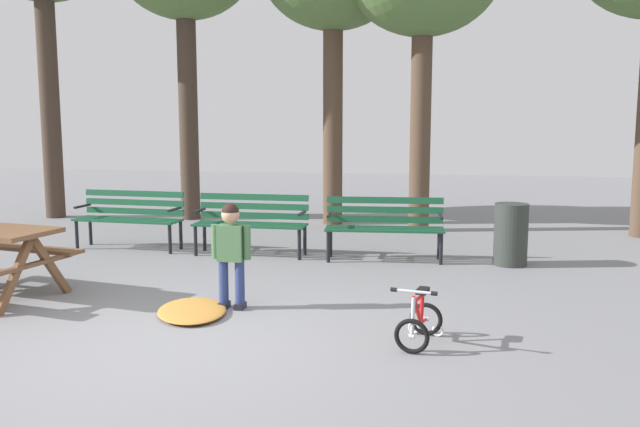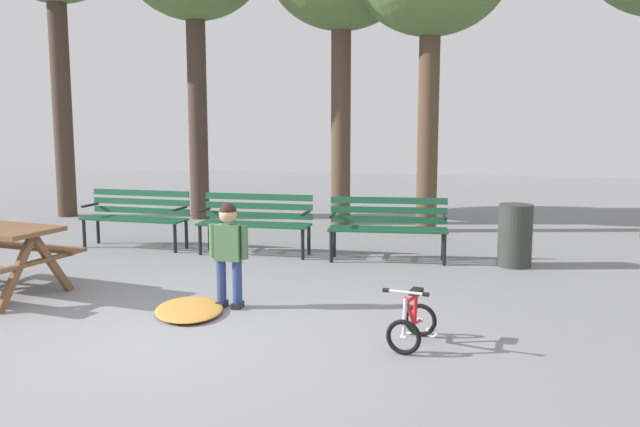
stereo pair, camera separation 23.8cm
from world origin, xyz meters
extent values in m
plane|color=gray|center=(0.00, 0.00, 0.00)|extent=(36.00, 36.00, 0.00)
cube|color=brown|center=(-2.55, 1.65, 0.45)|extent=(1.81, 0.57, 0.04)
cube|color=brown|center=(-1.93, 0.72, 0.36)|extent=(0.16, 0.57, 0.76)
cube|color=brown|center=(-1.83, 1.21, 0.36)|extent=(0.16, 0.57, 0.76)
cube|color=brown|center=(-1.88, 0.96, 0.42)|extent=(0.28, 1.10, 0.04)
cube|color=#195133|center=(-2.23, 4.08, 0.44)|extent=(1.60, 0.17, 0.03)
cube|color=#195133|center=(-2.23, 3.96, 0.44)|extent=(1.60, 0.17, 0.03)
cube|color=#195133|center=(-2.24, 3.84, 0.44)|extent=(1.60, 0.17, 0.03)
cube|color=#195133|center=(-2.25, 3.72, 0.44)|extent=(1.60, 0.17, 0.03)
cube|color=#195133|center=(-2.22, 4.12, 0.54)|extent=(1.60, 0.14, 0.09)
cube|color=#195133|center=(-2.22, 4.12, 0.67)|extent=(1.60, 0.14, 0.09)
cube|color=#195133|center=(-2.22, 4.12, 0.81)|extent=(1.60, 0.14, 0.09)
cylinder|color=black|center=(-1.50, 3.70, 0.22)|extent=(0.05, 0.05, 0.44)
cylinder|color=black|center=(-1.48, 4.05, 0.22)|extent=(0.05, 0.05, 0.44)
cube|color=black|center=(-1.49, 3.87, 0.62)|extent=(0.06, 0.40, 0.03)
cylinder|color=black|center=(-3.00, 3.79, 0.22)|extent=(0.05, 0.05, 0.44)
cylinder|color=black|center=(-2.97, 4.15, 0.22)|extent=(0.05, 0.05, 0.44)
cube|color=black|center=(-2.99, 3.97, 0.62)|extent=(0.06, 0.40, 0.03)
cube|color=#195133|center=(-0.34, 3.96, 0.44)|extent=(1.60, 0.09, 0.03)
cube|color=#195133|center=(-0.34, 3.84, 0.44)|extent=(1.60, 0.09, 0.03)
cube|color=#195133|center=(-0.34, 3.72, 0.44)|extent=(1.60, 0.09, 0.03)
cube|color=#195133|center=(-0.34, 3.60, 0.44)|extent=(1.60, 0.09, 0.03)
cube|color=#195133|center=(-0.34, 4.00, 0.54)|extent=(1.60, 0.06, 0.09)
cube|color=#195133|center=(-0.34, 4.00, 0.67)|extent=(1.60, 0.06, 0.09)
cube|color=#195133|center=(-0.34, 4.00, 0.81)|extent=(1.60, 0.06, 0.09)
cylinder|color=black|center=(0.41, 3.61, 0.22)|extent=(0.05, 0.05, 0.44)
cylinder|color=black|center=(0.41, 3.97, 0.22)|extent=(0.05, 0.05, 0.44)
cube|color=black|center=(0.41, 3.79, 0.62)|extent=(0.05, 0.40, 0.03)
cylinder|color=black|center=(-1.09, 3.63, 0.22)|extent=(0.05, 0.05, 0.44)
cylinder|color=black|center=(-1.09, 3.99, 0.22)|extent=(0.05, 0.05, 0.44)
cube|color=black|center=(-1.09, 3.81, 0.62)|extent=(0.05, 0.40, 0.03)
cube|color=#195133|center=(1.55, 3.92, 0.44)|extent=(1.60, 0.19, 0.03)
cube|color=#195133|center=(1.56, 3.80, 0.44)|extent=(1.60, 0.19, 0.03)
cube|color=#195133|center=(1.57, 3.68, 0.44)|extent=(1.60, 0.19, 0.03)
cube|color=#195133|center=(1.58, 3.56, 0.44)|extent=(1.60, 0.19, 0.03)
cube|color=#195133|center=(1.55, 3.96, 0.54)|extent=(1.60, 0.16, 0.09)
cube|color=#195133|center=(1.55, 3.96, 0.67)|extent=(1.60, 0.16, 0.09)
cube|color=#195133|center=(1.55, 3.96, 0.81)|extent=(1.60, 0.16, 0.09)
cylinder|color=black|center=(2.32, 3.63, 0.22)|extent=(0.05, 0.05, 0.44)
cylinder|color=black|center=(2.29, 3.99, 0.22)|extent=(0.05, 0.05, 0.44)
cube|color=black|center=(2.31, 3.81, 0.62)|extent=(0.07, 0.40, 0.03)
cylinder|color=black|center=(0.83, 3.52, 0.22)|extent=(0.05, 0.05, 0.44)
cylinder|color=black|center=(0.80, 3.88, 0.22)|extent=(0.05, 0.05, 0.44)
cube|color=black|center=(0.81, 3.70, 0.62)|extent=(0.07, 0.40, 0.03)
cylinder|color=navy|center=(0.30, 1.15, 0.25)|extent=(0.10, 0.10, 0.50)
cube|color=black|center=(0.30, 1.15, 0.03)|extent=(0.09, 0.16, 0.06)
cylinder|color=navy|center=(0.13, 1.16, 0.25)|extent=(0.10, 0.10, 0.50)
cube|color=black|center=(0.13, 1.16, 0.03)|extent=(0.09, 0.16, 0.06)
cube|color=#477047|center=(0.22, 1.16, 0.68)|extent=(0.26, 0.16, 0.37)
sphere|color=tan|center=(0.22, 1.16, 0.97)|extent=(0.18, 0.18, 0.18)
sphere|color=black|center=(0.22, 1.16, 1.00)|extent=(0.17, 0.17, 0.17)
cylinder|color=#477047|center=(0.39, 1.15, 0.69)|extent=(0.07, 0.07, 0.35)
cylinder|color=#477047|center=(0.05, 1.16, 0.69)|extent=(0.07, 0.07, 0.35)
torus|color=black|center=(2.08, 0.12, 0.15)|extent=(0.30, 0.10, 0.30)
cylinder|color=silver|center=(2.08, 0.12, 0.15)|extent=(0.06, 0.05, 0.04)
torus|color=black|center=(2.19, 0.63, 0.15)|extent=(0.30, 0.10, 0.30)
cylinder|color=silver|center=(2.19, 0.63, 0.15)|extent=(0.06, 0.05, 0.04)
torus|color=white|center=(2.30, 0.60, 0.05)|extent=(0.11, 0.05, 0.11)
torus|color=white|center=(2.08, 0.65, 0.05)|extent=(0.11, 0.05, 0.11)
cylinder|color=red|center=(2.12, 0.29, 0.32)|extent=(0.10, 0.31, 0.32)
cylinder|color=red|center=(2.15, 0.45, 0.30)|extent=(0.05, 0.08, 0.27)
cylinder|color=red|center=(2.17, 0.53, 0.16)|extent=(0.07, 0.20, 0.05)
cylinder|color=silver|center=(2.09, 0.14, 0.31)|extent=(0.05, 0.08, 0.32)
cylinder|color=red|center=(2.13, 0.31, 0.42)|extent=(0.10, 0.32, 0.05)
cube|color=black|center=(2.16, 0.47, 0.45)|extent=(0.12, 0.18, 0.04)
cylinder|color=silver|center=(2.09, 0.16, 0.52)|extent=(0.34, 0.09, 0.02)
cylinder|color=black|center=(2.26, 0.12, 0.52)|extent=(0.06, 0.05, 0.04)
cylinder|color=black|center=(1.93, 0.19, 0.52)|extent=(0.06, 0.05, 0.04)
ellipsoid|color=#C68438|center=(-0.12, 0.90, 0.04)|extent=(0.96, 1.13, 0.07)
cylinder|color=#2D332D|center=(3.22, 3.79, 0.41)|extent=(0.44, 0.44, 0.82)
cylinder|color=#423328|center=(-5.11, 6.71, 2.14)|extent=(0.37, 0.37, 4.29)
cylinder|color=#423328|center=(-2.42, 6.97, 1.96)|extent=(0.36, 0.36, 3.92)
cylinder|color=brown|center=(0.36, 6.85, 1.83)|extent=(0.35, 0.35, 3.65)
cylinder|color=brown|center=(1.94, 6.35, 1.73)|extent=(0.35, 0.35, 3.46)
camera|label=1|loc=(2.28, -5.33, 1.95)|focal=38.08mm
camera|label=2|loc=(2.51, -5.28, 1.95)|focal=38.08mm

